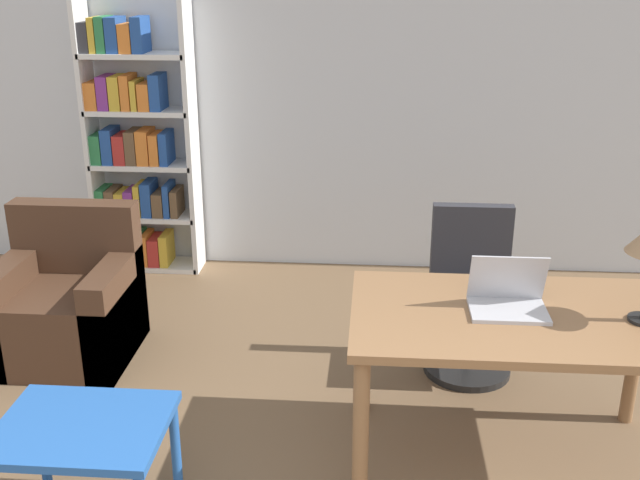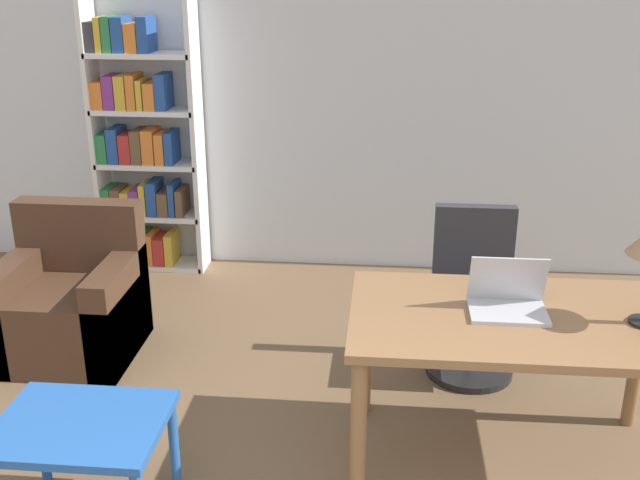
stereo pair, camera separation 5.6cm
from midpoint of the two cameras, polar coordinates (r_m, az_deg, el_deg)
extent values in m
cube|color=silver|center=(5.59, 3.66, 11.15)|extent=(8.00, 0.06, 2.70)
cube|color=olive|center=(3.46, 15.25, -5.83)|extent=(1.49, 0.88, 0.04)
cylinder|color=olive|center=(3.27, 3.44, -14.58)|extent=(0.07, 0.07, 0.73)
cylinder|color=olive|center=(3.92, 3.86, -8.23)|extent=(0.07, 0.07, 0.73)
cylinder|color=olive|center=(4.13, 23.38, -8.42)|extent=(0.07, 0.07, 0.73)
cube|color=#B2B2B7|center=(3.45, 14.57, -5.34)|extent=(0.34, 0.25, 0.02)
cube|color=#B2B2B7|center=(3.47, 14.55, -2.89)|extent=(0.34, 0.09, 0.24)
cube|color=#19233D|center=(3.47, 14.54, -2.82)|extent=(0.31, 0.08, 0.21)
cylinder|color=black|center=(4.51, 11.61, -9.60)|extent=(0.50, 0.50, 0.04)
cylinder|color=#262626|center=(4.41, 11.79, -7.36)|extent=(0.06, 0.06, 0.36)
cube|color=#2D2D33|center=(4.31, 12.01, -4.66)|extent=(0.48, 0.48, 0.10)
cube|color=#2D2D33|center=(4.39, 12.00, -0.27)|extent=(0.46, 0.08, 0.46)
cube|color=#2356A3|center=(3.25, -17.35, -13.33)|extent=(0.68, 0.55, 0.04)
cylinder|color=#2356A3|center=(3.68, -20.02, -14.03)|extent=(0.04, 0.04, 0.47)
cylinder|color=#2356A3|center=(3.48, -10.59, -15.19)|extent=(0.04, 0.04, 0.47)
cube|color=#472D1E|center=(4.75, -18.18, -5.81)|extent=(0.77, 0.72, 0.45)
cube|color=#472D1E|center=(4.82, -17.49, 0.38)|extent=(0.77, 0.16, 0.44)
cube|color=#472D1E|center=(4.85, -21.62, -4.72)|extent=(0.16, 0.72, 0.60)
cube|color=#472D1E|center=(4.61, -14.78, -5.22)|extent=(0.16, 0.72, 0.60)
cube|color=white|center=(5.87, -16.30, 7.39)|extent=(0.04, 0.28, 2.01)
cube|color=white|center=(5.63, -9.02, 7.44)|extent=(0.04, 0.28, 2.01)
cube|color=white|center=(6.03, -12.01, -1.73)|extent=(0.76, 0.28, 0.04)
cube|color=#B72D28|center=(6.08, -15.00, -0.32)|extent=(0.08, 0.24, 0.26)
cube|color=#333338|center=(6.06, -14.37, -0.43)|extent=(0.05, 0.24, 0.24)
cube|color=brown|center=(6.04, -13.73, -0.46)|extent=(0.09, 0.24, 0.24)
cube|color=#2D7F47|center=(6.01, -12.98, -0.42)|extent=(0.07, 0.24, 0.25)
cube|color=orange|center=(5.99, -12.33, -0.49)|extent=(0.05, 0.24, 0.24)
cube|color=#B72D28|center=(5.97, -11.66, -0.64)|extent=(0.09, 0.24, 0.22)
cube|color=gold|center=(5.94, -10.94, -0.53)|extent=(0.06, 0.24, 0.24)
cube|color=white|center=(5.89, -12.30, 1.89)|extent=(0.76, 0.28, 0.04)
cube|color=#2D7F47|center=(5.96, -15.41, 3.04)|extent=(0.07, 0.24, 0.20)
cube|color=brown|center=(5.94, -14.74, 3.01)|extent=(0.07, 0.24, 0.20)
cube|color=gold|center=(5.92, -14.07, 2.92)|extent=(0.07, 0.24, 0.18)
cube|color=#7F338C|center=(5.89, -13.40, 2.98)|extent=(0.07, 0.24, 0.20)
cube|color=gold|center=(5.87, -12.82, 3.18)|extent=(0.05, 0.24, 0.24)
cube|color=#234C99|center=(5.84, -12.18, 3.25)|extent=(0.08, 0.24, 0.26)
cube|color=brown|center=(5.83, -11.36, 2.88)|extent=(0.08, 0.24, 0.18)
cube|color=#234C99|center=(5.80, -10.73, 3.18)|extent=(0.05, 0.24, 0.25)
cube|color=brown|center=(5.79, -10.17, 2.96)|extent=(0.05, 0.24, 0.20)
cube|color=white|center=(5.78, -12.59, 5.67)|extent=(0.76, 0.28, 0.04)
cube|color=#2D7F47|center=(5.86, -15.72, 6.85)|extent=(0.08, 0.24, 0.22)
cube|color=#234C99|center=(5.82, -14.95, 7.07)|extent=(0.08, 0.24, 0.26)
cube|color=#B72D28|center=(5.80, -14.08, 6.87)|extent=(0.09, 0.24, 0.22)
cube|color=brown|center=(5.77, -13.28, 7.03)|extent=(0.08, 0.24, 0.25)
cube|color=orange|center=(5.74, -12.44, 7.06)|extent=(0.09, 0.24, 0.25)
cube|color=orange|center=(5.72, -11.60, 6.93)|extent=(0.07, 0.24, 0.23)
cube|color=#234C99|center=(5.70, -10.92, 7.00)|extent=(0.06, 0.24, 0.24)
cube|color=white|center=(5.70, -12.91, 9.57)|extent=(0.76, 0.28, 0.04)
cube|color=orange|center=(5.78, -16.05, 10.63)|extent=(0.09, 0.24, 0.20)
cube|color=#7F338C|center=(5.75, -15.22, 10.87)|extent=(0.08, 0.24, 0.24)
cube|color=gold|center=(5.72, -14.40, 10.90)|extent=(0.08, 0.24, 0.24)
cube|color=orange|center=(5.69, -13.64, 10.97)|extent=(0.06, 0.24, 0.25)
cube|color=gold|center=(5.68, -13.03, 10.81)|extent=(0.04, 0.24, 0.21)
cube|color=orange|center=(5.66, -12.32, 10.72)|extent=(0.08, 0.24, 0.19)
cube|color=#234C99|center=(5.63, -11.52, 11.06)|extent=(0.08, 0.24, 0.26)
cube|color=white|center=(5.64, -13.23, 13.58)|extent=(0.76, 0.28, 0.04)
cube|color=#333338|center=(5.74, -16.53, 14.64)|extent=(0.07, 0.24, 0.21)
cube|color=gold|center=(5.71, -15.94, 14.84)|extent=(0.05, 0.24, 0.24)
cube|color=#2D7F47|center=(5.69, -15.35, 14.90)|extent=(0.06, 0.24, 0.25)
cube|color=#234C99|center=(5.66, -14.56, 14.93)|extent=(0.08, 0.24, 0.24)
cube|color=orange|center=(5.64, -13.64, 14.76)|extent=(0.09, 0.24, 0.20)
cube|color=#234C99|center=(5.61, -12.79, 15.04)|extent=(0.08, 0.24, 0.25)
camera|label=1|loc=(0.03, -89.54, 0.17)|focal=42.00mm
camera|label=2|loc=(0.03, 90.46, -0.17)|focal=42.00mm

